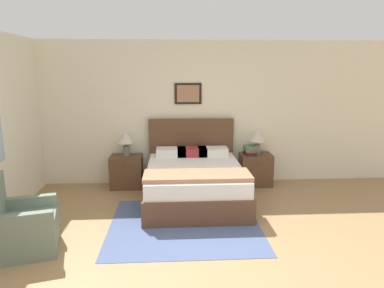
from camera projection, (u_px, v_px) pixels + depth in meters
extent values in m
plane|color=#99754C|center=(208.00, 285.00, 3.37)|extent=(16.00, 16.00, 0.00)
cube|color=beige|center=(190.00, 113.00, 6.28)|extent=(7.78, 0.06, 2.60)
cube|color=black|center=(188.00, 94.00, 6.16)|extent=(0.49, 0.02, 0.38)
cube|color=#9E7051|center=(188.00, 94.00, 6.15)|extent=(0.40, 0.00, 0.30)
cube|color=#47567F|center=(185.00, 224.00, 4.68)|extent=(2.03, 1.83, 0.01)
cube|color=brown|center=(194.00, 193.00, 5.50)|extent=(1.54, 1.91, 0.28)
cube|color=brown|center=(199.00, 204.00, 4.56)|extent=(1.54, 0.06, 0.08)
cube|color=white|center=(195.00, 175.00, 5.44)|extent=(1.48, 1.83, 0.31)
cube|color=brown|center=(191.00, 136.00, 6.25)|extent=(1.54, 0.06, 0.63)
cube|color=#9E7051|center=(197.00, 175.00, 4.83)|extent=(1.51, 0.53, 0.06)
cube|color=white|center=(171.00, 152.00, 6.05)|extent=(0.52, 0.32, 0.14)
cube|color=white|center=(213.00, 151.00, 6.09)|extent=(0.52, 0.32, 0.14)
cube|color=#9E2D33|center=(192.00, 152.00, 6.07)|extent=(0.52, 0.32, 0.14)
cube|color=slate|center=(26.00, 234.00, 3.97)|extent=(0.82, 0.80, 0.43)
cube|color=slate|center=(27.00, 202.00, 4.16)|extent=(0.69, 0.27, 0.14)
cube|color=slate|center=(19.00, 220.00, 3.66)|extent=(0.69, 0.27, 0.14)
cube|color=brown|center=(127.00, 172.00, 6.14)|extent=(0.56, 0.42, 0.58)
sphere|color=#332D28|center=(125.00, 166.00, 5.89)|extent=(0.02, 0.02, 0.02)
cube|color=brown|center=(256.00, 169.00, 6.27)|extent=(0.56, 0.42, 0.58)
sphere|color=#332D28|center=(259.00, 164.00, 6.02)|extent=(0.02, 0.02, 0.02)
cylinder|color=slate|center=(126.00, 151.00, 6.07)|extent=(0.12, 0.12, 0.18)
cylinder|color=slate|center=(126.00, 144.00, 6.04)|extent=(0.02, 0.02, 0.06)
cone|color=beige|center=(126.00, 137.00, 6.02)|extent=(0.30, 0.30, 0.20)
cylinder|color=slate|center=(257.00, 149.00, 6.20)|extent=(0.12, 0.12, 0.18)
cylinder|color=slate|center=(257.00, 143.00, 6.18)|extent=(0.02, 0.02, 0.06)
cone|color=beige|center=(257.00, 136.00, 6.15)|extent=(0.30, 0.30, 0.20)
cube|color=#232328|center=(250.00, 154.00, 6.16)|extent=(0.21, 0.26, 0.03)
cube|color=#232328|center=(250.00, 152.00, 6.16)|extent=(0.18, 0.25, 0.03)
cube|color=#B7332D|center=(250.00, 151.00, 6.15)|extent=(0.20, 0.26, 0.03)
cube|color=#4C7551|center=(250.00, 149.00, 6.14)|extent=(0.22, 0.25, 0.04)
cube|color=#4C7551|center=(250.00, 147.00, 6.13)|extent=(0.19, 0.27, 0.03)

